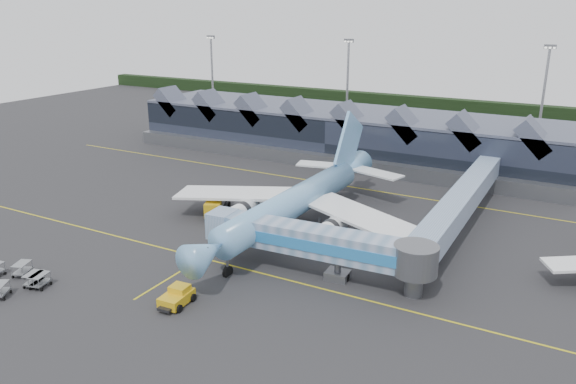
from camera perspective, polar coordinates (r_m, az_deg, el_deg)
The scene contains 10 objects.
ground at distance 77.14m, azimuth -5.11°, elevation -4.51°, with size 260.00×260.00×0.00m, color #272729.
taxi_stripes at distance 84.99m, azimuth -1.36°, elevation -2.23°, with size 120.00×60.00×0.01m.
tree_line_far at distance 175.63m, azimuth 15.47°, elevation 8.52°, with size 260.00×4.00×4.00m, color black.
terminal at distance 117.97m, azimuth 5.68°, elevation 6.00°, with size 90.00×22.25×12.52m.
light_masts at distance 124.21m, azimuth 19.98°, elevation 9.20°, with size 132.40×42.56×22.45m.
main_airliner at distance 77.87m, azimuth 1.03°, elevation -0.83°, with size 39.56×45.41×14.61m.
jet_bridge at distance 64.23m, azimuth 4.10°, elevation -5.39°, with size 27.96×5.65×5.97m.
fuel_truck at distance 85.60m, azimuth -7.14°, elevation -0.98°, with size 5.69×9.07×3.13m.
pushback_tug at distance 61.02m, azimuth -11.23°, elevation -10.40°, with size 2.97×4.44×1.89m.
baggage_carts at distance 70.71m, azimuth -25.74°, elevation -7.80°, with size 8.69×7.16×1.55m.
Camera 1 is at (40.24, -58.69, 29.77)m, focal length 35.00 mm.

